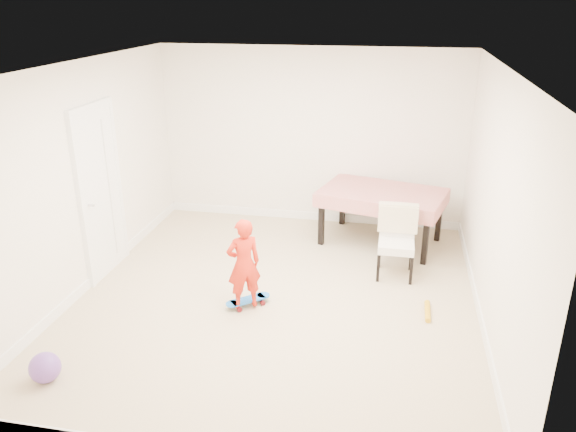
% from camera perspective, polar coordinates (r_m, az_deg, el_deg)
% --- Properties ---
extents(ground, '(5.00, 5.00, 0.00)m').
position_cam_1_polar(ground, '(6.52, -1.21, -8.36)').
color(ground, tan).
rests_on(ground, ground).
extents(ceiling, '(4.50, 5.00, 0.04)m').
position_cam_1_polar(ceiling, '(5.70, -1.42, 14.76)').
color(ceiling, silver).
rests_on(ceiling, wall_back).
extents(wall_back, '(4.50, 0.04, 2.60)m').
position_cam_1_polar(wall_back, '(8.33, 2.35, 7.97)').
color(wall_back, white).
rests_on(wall_back, ground).
extents(wall_front, '(4.50, 0.04, 2.60)m').
position_cam_1_polar(wall_front, '(3.82, -9.35, -9.56)').
color(wall_front, white).
rests_on(wall_front, ground).
extents(wall_left, '(0.04, 5.00, 2.60)m').
position_cam_1_polar(wall_left, '(6.80, -20.04, 3.52)').
color(wall_left, white).
rests_on(wall_left, ground).
extents(wall_right, '(0.04, 5.00, 2.60)m').
position_cam_1_polar(wall_right, '(5.95, 20.20, 1.00)').
color(wall_right, white).
rests_on(wall_right, ground).
extents(door, '(0.11, 0.94, 2.11)m').
position_cam_1_polar(door, '(7.12, -18.52, 2.17)').
color(door, white).
rests_on(door, ground).
extents(baseboard_back, '(4.50, 0.02, 0.12)m').
position_cam_1_polar(baseboard_back, '(8.71, 2.24, 0.03)').
color(baseboard_back, white).
rests_on(baseboard_back, ground).
extents(baseboard_left, '(0.02, 5.00, 0.12)m').
position_cam_1_polar(baseboard_left, '(7.26, -18.87, -5.82)').
color(baseboard_left, white).
rests_on(baseboard_left, ground).
extents(baseboard_right, '(0.02, 5.00, 0.12)m').
position_cam_1_polar(baseboard_right, '(6.46, 18.87, -9.36)').
color(baseboard_right, white).
rests_on(baseboard_right, ground).
extents(dining_table, '(1.84, 1.40, 0.77)m').
position_cam_1_polar(dining_table, '(7.89, 9.41, -0.09)').
color(dining_table, '#BE0A0E').
rests_on(dining_table, ground).
extents(dining_chair, '(0.49, 0.57, 0.89)m').
position_cam_1_polar(dining_chair, '(6.96, 10.95, -2.69)').
color(dining_chair, white).
rests_on(dining_chair, ground).
extents(skateboard, '(0.53, 0.49, 0.08)m').
position_cam_1_polar(skateboard, '(6.39, -4.08, -8.72)').
color(skateboard, blue).
rests_on(skateboard, ground).
extents(child, '(0.45, 0.41, 1.04)m').
position_cam_1_polar(child, '(6.10, -4.51, -5.17)').
color(child, red).
rests_on(child, ground).
extents(balloon, '(0.28, 0.28, 0.28)m').
position_cam_1_polar(balloon, '(5.65, -23.46, -13.94)').
color(balloon, '#6E44A3').
rests_on(balloon, ground).
extents(foam_toy, '(0.06, 0.40, 0.06)m').
position_cam_1_polar(foam_toy, '(6.41, 13.99, -9.37)').
color(foam_toy, gold).
rests_on(foam_toy, ground).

